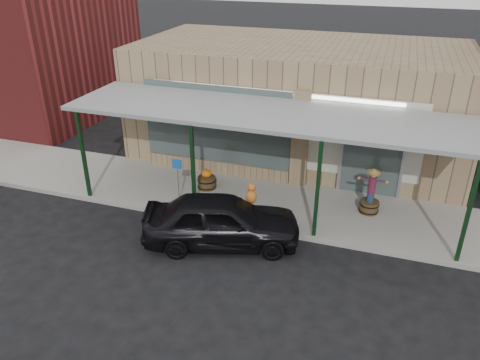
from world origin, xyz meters
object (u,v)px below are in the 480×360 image
(handicap_sign, at_px, (178,175))
(barrel_pumpkin, at_px, (207,181))
(parked_sedan, at_px, (222,220))
(barrel_scarecrow, at_px, (370,198))

(handicap_sign, bearing_deg, barrel_pumpkin, 62.96)
(parked_sedan, bearing_deg, barrel_scarecrow, -70.99)
(barrel_pumpkin, bearing_deg, handicap_sign, -112.33)
(barrel_scarecrow, distance_m, handicap_sign, 5.87)
(barrel_pumpkin, height_order, handicap_sign, handicap_sign)
(barrel_pumpkin, bearing_deg, barrel_scarecrow, 0.98)
(barrel_pumpkin, relative_size, handicap_sign, 0.51)
(handicap_sign, height_order, parked_sedan, handicap_sign)
(barrel_pumpkin, relative_size, parked_sedan, 0.16)
(barrel_pumpkin, xyz_separation_m, parked_sedan, (1.51, -2.65, 0.32))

